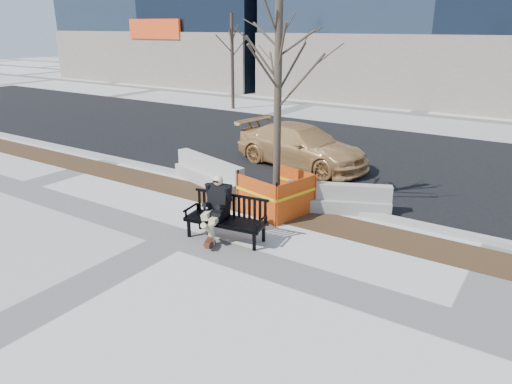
{
  "coord_description": "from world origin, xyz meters",
  "views": [
    {
      "loc": [
        6.77,
        -7.05,
        4.47
      ],
      "look_at": [
        1.35,
        1.16,
        1.0
      ],
      "focal_mm": 33.3,
      "sensor_mm": 36.0,
      "label": 1
    }
  ],
  "objects_px": {
    "sedan": "(301,166)",
    "jersey_barrier_right": "(338,211)",
    "tree_fence": "(276,211)",
    "jersey_barrier_left": "(210,185)",
    "bench": "(226,239)",
    "seated_man": "(218,236)"
  },
  "relations": [
    {
      "from": "sedan",
      "to": "jersey_barrier_right",
      "type": "distance_m",
      "value": 4.19
    },
    {
      "from": "tree_fence",
      "to": "sedan",
      "type": "xyz_separation_m",
      "value": [
        -1.45,
        4.0,
        0.0
      ]
    },
    {
      "from": "jersey_barrier_left",
      "to": "jersey_barrier_right",
      "type": "distance_m",
      "value": 4.03
    },
    {
      "from": "tree_fence",
      "to": "jersey_barrier_right",
      "type": "xyz_separation_m",
      "value": [
        1.31,
        0.85,
        0.0
      ]
    },
    {
      "from": "sedan",
      "to": "jersey_barrier_left",
      "type": "bearing_deg",
      "value": 167.97
    },
    {
      "from": "jersey_barrier_right",
      "to": "jersey_barrier_left",
      "type": "bearing_deg",
      "value": 157.78
    },
    {
      "from": "tree_fence",
      "to": "jersey_barrier_right",
      "type": "distance_m",
      "value": 1.56
    },
    {
      "from": "sedan",
      "to": "jersey_barrier_left",
      "type": "relative_size",
      "value": 1.61
    },
    {
      "from": "bench",
      "to": "jersey_barrier_right",
      "type": "relative_size",
      "value": 0.71
    },
    {
      "from": "bench",
      "to": "jersey_barrier_right",
      "type": "height_order",
      "value": "bench"
    },
    {
      "from": "sedan",
      "to": "seated_man",
      "type": "bearing_deg",
      "value": -160.33
    },
    {
      "from": "tree_fence",
      "to": "bench",
      "type": "bearing_deg",
      "value": -91.88
    },
    {
      "from": "seated_man",
      "to": "jersey_barrier_right",
      "type": "bearing_deg",
      "value": 51.99
    },
    {
      "from": "seated_man",
      "to": "jersey_barrier_right",
      "type": "distance_m",
      "value": 3.3
    },
    {
      "from": "seated_man",
      "to": "jersey_barrier_left",
      "type": "bearing_deg",
      "value": 122.91
    },
    {
      "from": "bench",
      "to": "jersey_barrier_left",
      "type": "height_order",
      "value": "bench"
    },
    {
      "from": "seated_man",
      "to": "sedan",
      "type": "bearing_deg",
      "value": 92.22
    },
    {
      "from": "seated_man",
      "to": "sedan",
      "type": "distance_m",
      "value": 6.13
    },
    {
      "from": "tree_fence",
      "to": "sedan",
      "type": "bearing_deg",
      "value": 109.89
    },
    {
      "from": "tree_fence",
      "to": "jersey_barrier_left",
      "type": "distance_m",
      "value": 2.81
    },
    {
      "from": "bench",
      "to": "tree_fence",
      "type": "distance_m",
      "value": 2.03
    },
    {
      "from": "jersey_barrier_left",
      "to": "seated_man",
      "type": "bearing_deg",
      "value": -32.13
    }
  ]
}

